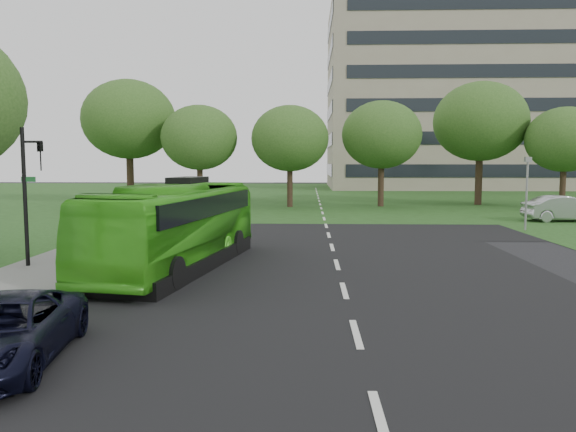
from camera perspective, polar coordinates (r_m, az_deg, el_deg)
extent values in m
plane|color=black|center=(18.03, 5.32, -6.15)|extent=(160.00, 160.00, 0.00)
cube|color=black|center=(37.81, 3.61, 0.03)|extent=(14.00, 120.00, 0.01)
cube|color=black|center=(31.85, 3.89, -1.01)|extent=(80.00, 12.00, 0.01)
cube|color=silver|center=(32.84, 3.84, -0.80)|extent=(0.15, 90.00, 0.01)
cube|color=gray|center=(14.46, -23.17, -9.22)|extent=(0.25, 60.00, 0.15)
cube|color=#224416|center=(62.74, 2.99, 2.24)|extent=(120.00, 60.00, 0.01)
cube|color=gray|center=(83.36, 18.46, 11.38)|extent=(40.00, 20.00, 25.00)
cube|color=black|center=(73.82, 20.70, 12.10)|extent=(36.80, 0.10, 23.00)
cube|color=black|center=(80.17, 4.26, 11.89)|extent=(0.10, 18.40, 23.00)
cylinder|color=black|center=(46.31, -8.92, 2.90)|extent=(0.47, 0.47, 3.11)
ellipsoid|color=#2E541C|center=(46.31, -8.99, 7.87)|extent=(6.17, 6.17, 5.24)
cylinder|color=black|center=(45.05, 0.19, 2.83)|extent=(0.45, 0.45, 3.01)
ellipsoid|color=#2E541C|center=(45.04, 0.19, 7.89)|extent=(6.18, 6.18, 5.25)
cylinder|color=black|center=(46.22, 9.41, 2.96)|extent=(0.49, 0.49, 3.23)
ellipsoid|color=#2E541C|center=(46.22, 9.50, 8.14)|extent=(6.41, 6.41, 5.45)
cylinder|color=black|center=(50.00, 18.79, 3.30)|extent=(0.58, 0.58, 3.86)
ellipsoid|color=#2E541C|center=(50.08, 18.98, 9.07)|extent=(7.77, 7.77, 6.60)
cylinder|color=black|center=(48.55, 26.11, 2.45)|extent=(0.45, 0.45, 2.99)
ellipsoid|color=#2E541C|center=(48.53, 26.31, 6.99)|extent=(5.88, 5.88, 5.00)
cylinder|color=black|center=(50.57, -15.71, 3.52)|extent=(0.61, 0.61, 4.06)
ellipsoid|color=#2E541C|center=(50.67, -15.87, 9.43)|extent=(7.96, 7.96, 6.77)
imported|color=green|center=(19.56, -11.18, -1.02)|extent=(4.07, 10.63, 2.89)
imported|color=#A8A9AD|center=(38.10, 26.30, 0.68)|extent=(4.87, 1.87, 1.58)
imported|color=black|center=(11.48, -26.98, -10.42)|extent=(2.56, 4.62, 1.22)
cylinder|color=black|center=(20.73, -25.15, 1.54)|extent=(0.13, 0.13, 4.78)
cylinder|color=black|center=(20.55, -24.54, 6.88)|extent=(0.67, 0.08, 0.08)
imported|color=black|center=(20.43, -23.88, 5.57)|extent=(0.18, 0.21, 0.96)
cube|color=#195926|center=(20.63, -24.87, 3.40)|extent=(0.48, 0.04, 0.17)
cylinder|color=gray|center=(32.25, 23.07, 1.88)|extent=(0.11, 0.11, 3.66)
cube|color=gray|center=(32.20, 23.20, 5.30)|extent=(0.34, 0.30, 0.27)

